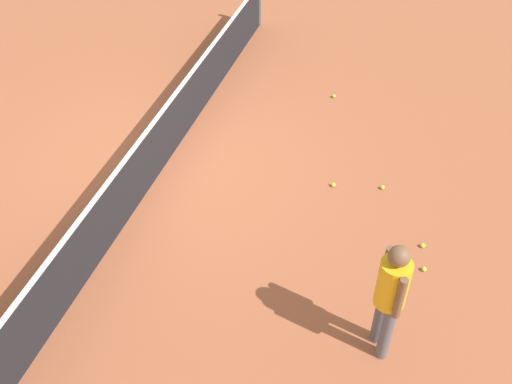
# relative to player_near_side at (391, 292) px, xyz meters

# --- Properties ---
(ground_plane) EXTENTS (40.00, 40.00, 0.00)m
(ground_plane) POSITION_rel_player_near_side_xyz_m (2.43, 3.79, -1.01)
(ground_plane) COLOR #9E5638
(court_net) EXTENTS (10.09, 0.09, 1.07)m
(court_net) POSITION_rel_player_near_side_xyz_m (2.43, 3.79, -0.51)
(court_net) COLOR #4C4C51
(court_net) RESTS_ON ground_plane
(player_near_side) EXTENTS (0.50, 0.46, 1.70)m
(player_near_side) POSITION_rel_player_near_side_xyz_m (0.00, 0.00, 0.00)
(player_near_side) COLOR #595960
(player_near_side) RESTS_ON ground_plane
(tennis_ball_near_player) EXTENTS (0.07, 0.07, 0.07)m
(tennis_ball_near_player) POSITION_rel_player_near_side_xyz_m (1.35, -0.40, -0.98)
(tennis_ball_near_player) COLOR #C6E033
(tennis_ball_near_player) RESTS_ON ground_plane
(tennis_ball_by_net) EXTENTS (0.07, 0.07, 0.07)m
(tennis_ball_by_net) POSITION_rel_player_near_side_xyz_m (2.82, 0.37, -0.98)
(tennis_ball_by_net) COLOR #C6E033
(tennis_ball_by_net) RESTS_ON ground_plane
(tennis_ball_baseline) EXTENTS (0.07, 0.07, 0.07)m
(tennis_ball_baseline) POSITION_rel_player_near_side_xyz_m (2.65, 1.10, -0.98)
(tennis_ball_baseline) COLOR #C6E033
(tennis_ball_baseline) RESTS_ON ground_plane
(tennis_ball_stray_left) EXTENTS (0.07, 0.07, 0.07)m
(tennis_ball_stray_left) POSITION_rel_player_near_side_xyz_m (1.77, -0.34, -0.98)
(tennis_ball_stray_left) COLOR #C6E033
(tennis_ball_stray_left) RESTS_ON ground_plane
(tennis_ball_stray_right) EXTENTS (0.07, 0.07, 0.07)m
(tennis_ball_stray_right) POSITION_rel_player_near_side_xyz_m (5.09, 1.61, -0.98)
(tennis_ball_stray_right) COLOR #C6E033
(tennis_ball_stray_right) RESTS_ON ground_plane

